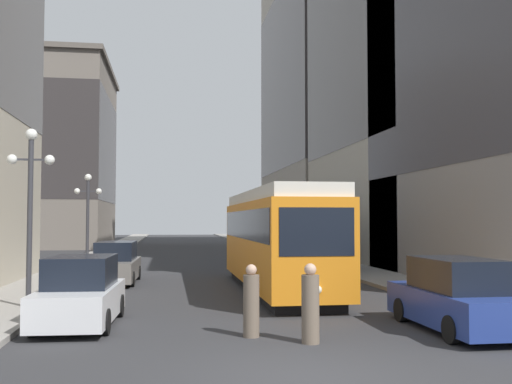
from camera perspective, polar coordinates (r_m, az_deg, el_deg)
ground_plane at (r=10.79m, az=5.06°, el=-17.67°), size 200.00×200.00×0.00m
sidewalk_left at (r=50.46m, az=-14.29°, el=-5.73°), size 2.88×120.00×0.15m
sidewalk_right at (r=51.17m, az=2.64°, el=-5.76°), size 2.88×120.00×0.15m
streetcar at (r=23.04m, az=1.94°, el=-4.43°), size 2.67×12.94×3.89m
transit_bus at (r=35.60m, az=3.33°, el=-4.07°), size 2.74×11.55×3.45m
parked_car_left_near at (r=26.62m, az=-13.51°, el=-6.83°), size 2.01×4.90×1.82m
parked_car_left_mid at (r=16.28m, az=-16.74°, el=-9.46°), size 2.04×4.42×1.82m
parked_car_right_far at (r=15.69m, az=18.94°, el=-9.68°), size 1.90×4.69×1.82m
pedestrian_crossing_near at (r=14.14m, az=-0.47°, el=-10.79°), size 0.39×0.39×1.72m
pedestrian_crossing_far at (r=13.48m, az=5.33°, el=-11.02°), size 0.40×0.40×1.80m
lamp_post_left_near at (r=19.09m, az=-21.16°, el=0.26°), size 1.41×0.36×5.43m
lamp_post_left_far at (r=31.74m, az=-16.09°, el=-1.35°), size 1.41×0.36×5.04m
building_left_midblock at (r=66.06m, az=-19.77°, el=3.60°), size 13.47×18.35×19.23m
building_right_corner at (r=63.83m, az=9.23°, el=9.84°), size 16.13×24.06×32.26m
building_right_far at (r=42.93m, az=15.80°, el=14.95°), size 11.94×19.33×30.53m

